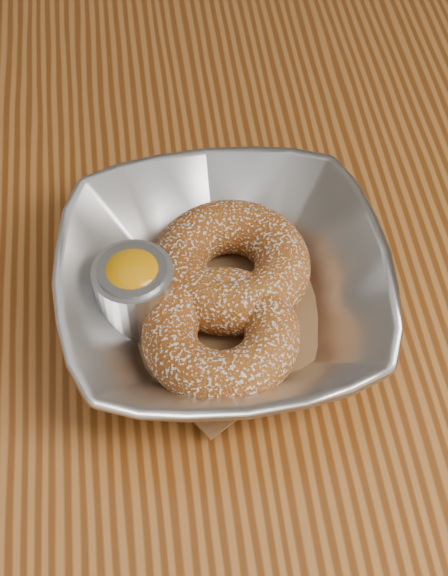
{
  "coord_description": "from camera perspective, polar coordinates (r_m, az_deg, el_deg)",
  "views": [
    {
      "loc": [
        -0.01,
        -0.38,
        1.25
      ],
      "look_at": [
        0.03,
        -0.03,
        0.78
      ],
      "focal_mm": 55.0,
      "sensor_mm": 36.0,
      "label": 1
    }
  ],
  "objects": [
    {
      "name": "parchment",
      "position": [
        0.61,
        0.0,
        -1.2
      ],
      "size": [
        0.2,
        0.2,
        0.0
      ],
      "primitive_type": "cube",
      "rotation": [
        0.0,
        0.0,
        0.58
      ],
      "color": "brown",
      "rests_on": "table"
    },
    {
      "name": "donut_front",
      "position": [
        0.57,
        -0.21,
        -3.05
      ],
      "size": [
        0.13,
        0.13,
        0.04
      ],
      "primitive_type": "torus",
      "rotation": [
        0.0,
        0.0,
        0.3
      ],
      "color": "#904716",
      "rests_on": "parchment"
    },
    {
      "name": "donut_back",
      "position": [
        0.6,
        0.46,
        1.45
      ],
      "size": [
        0.12,
        0.12,
        0.04
      ],
      "primitive_type": "torus",
      "rotation": [
        0.0,
        0.0,
        0.09
      ],
      "color": "#904716",
      "rests_on": "parchment"
    },
    {
      "name": "ramekin",
      "position": [
        0.59,
        -5.81,
        -0.0
      ],
      "size": [
        0.05,
        0.05,
        0.05
      ],
      "color": "silver",
      "rests_on": "table"
    },
    {
      "name": "table",
      "position": [
        0.71,
        -2.68,
        -4.82
      ],
      "size": [
        1.2,
        0.8,
        0.75
      ],
      "color": "brown",
      "rests_on": "ground_plane"
    },
    {
      "name": "serving_bowl",
      "position": [
        0.59,
        0.0,
        -0.16
      ],
      "size": [
        0.22,
        0.22,
        0.05
      ],
      "primitive_type": "imported",
      "color": "silver",
      "rests_on": "table"
    }
  ]
}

